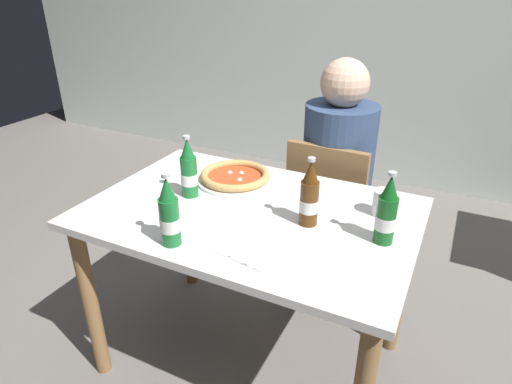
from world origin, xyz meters
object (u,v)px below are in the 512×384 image
at_px(dining_table_main, 250,236).
at_px(beer_bottle_right, 309,197).
at_px(napkin_with_cutlery, 254,248).
at_px(pizza_margherita_near, 235,177).
at_px(beer_bottle_extra, 169,215).
at_px(beer_bottle_center, 188,172).
at_px(diner_seated, 336,187).
at_px(chair_behind_table, 330,210).
at_px(paper_cup, 383,203).
at_px(beer_bottle_left, 386,214).

bearing_deg(dining_table_main, beer_bottle_right, -0.16).
distance_m(beer_bottle_right, napkin_with_cutlery, 0.26).
distance_m(dining_table_main, pizza_margherita_near, 0.29).
xyz_separation_m(dining_table_main, beer_bottle_extra, (-0.12, -0.31, 0.22)).
height_order(pizza_margherita_near, beer_bottle_center, beer_bottle_center).
relative_size(diner_seated, beer_bottle_right, 4.89).
distance_m(dining_table_main, napkin_with_cutlery, 0.28).
relative_size(chair_behind_table, paper_cup, 8.95).
distance_m(dining_table_main, chair_behind_table, 0.64).
relative_size(beer_bottle_center, beer_bottle_right, 1.00).
relative_size(pizza_margherita_near, beer_bottle_left, 1.28).
bearing_deg(pizza_margherita_near, paper_cup, -1.24).
relative_size(dining_table_main, beer_bottle_extra, 4.86).
distance_m(pizza_margherita_near, beer_bottle_left, 0.69).
bearing_deg(beer_bottle_extra, napkin_with_cutlery, 19.69).
bearing_deg(beer_bottle_extra, pizza_margherita_near, 95.09).
height_order(beer_bottle_left, beer_bottle_right, same).
relative_size(beer_bottle_extra, paper_cup, 2.60).
relative_size(dining_table_main, beer_bottle_center, 4.86).
height_order(chair_behind_table, diner_seated, diner_seated).
bearing_deg(beer_bottle_left, napkin_with_cutlery, -148.41).
xyz_separation_m(beer_bottle_center, beer_bottle_extra, (0.14, -0.31, 0.00)).
bearing_deg(napkin_with_cutlery, chair_behind_table, 89.47).
bearing_deg(pizza_margherita_near, beer_bottle_left, -16.73).
height_order(beer_bottle_right, napkin_with_cutlery, beer_bottle_right).
bearing_deg(diner_seated, beer_bottle_extra, -105.05).
xyz_separation_m(beer_bottle_center, beer_bottle_right, (0.49, 0.00, 0.00)).
height_order(dining_table_main, beer_bottle_center, beer_bottle_center).
relative_size(dining_table_main, diner_seated, 0.99).
xyz_separation_m(diner_seated, napkin_with_cutlery, (-0.01, -0.88, 0.17)).
xyz_separation_m(chair_behind_table, beer_bottle_left, (0.35, -0.61, 0.37)).
height_order(beer_bottle_extra, napkin_with_cutlery, beer_bottle_extra).
distance_m(beer_bottle_left, paper_cup, 0.20).
distance_m(chair_behind_table, beer_bottle_extra, 1.03).
distance_m(beer_bottle_left, beer_bottle_right, 0.26).
bearing_deg(beer_bottle_extra, beer_bottle_left, 26.97).
height_order(dining_table_main, pizza_margherita_near, pizza_margherita_near).
height_order(pizza_margherita_near, beer_bottle_right, beer_bottle_right).
relative_size(napkin_with_cutlery, paper_cup, 2.18).
height_order(beer_bottle_left, paper_cup, beer_bottle_left).
bearing_deg(beer_bottle_right, beer_bottle_center, -179.53).
height_order(diner_seated, beer_bottle_center, diner_seated).
bearing_deg(beer_bottle_left, beer_bottle_right, 179.21).
bearing_deg(beer_bottle_extra, dining_table_main, 68.55).
xyz_separation_m(dining_table_main, diner_seated, (0.14, 0.66, -0.05)).
xyz_separation_m(diner_seated, beer_bottle_extra, (-0.26, -0.97, 0.27)).
bearing_deg(paper_cup, beer_bottle_extra, -138.97).
xyz_separation_m(chair_behind_table, beer_bottle_right, (0.09, -0.61, 0.37)).
bearing_deg(diner_seated, chair_behind_table, -93.43).
bearing_deg(chair_behind_table, pizza_margherita_near, 56.39).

